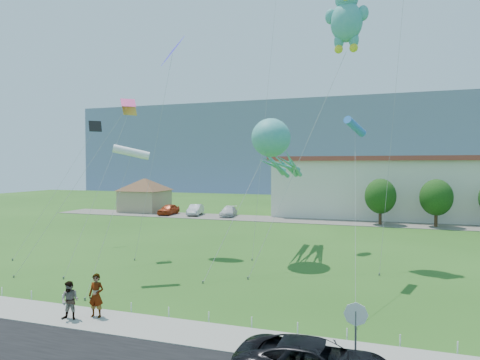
% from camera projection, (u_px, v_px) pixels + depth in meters
% --- Properties ---
extents(ground, '(160.00, 160.00, 0.00)m').
position_uv_depth(ground, '(163.00, 307.00, 21.25)').
color(ground, '#244F16').
rests_on(ground, ground).
extents(sidewalk, '(80.00, 2.50, 0.10)m').
position_uv_depth(sidewalk, '(133.00, 325.00, 18.64)').
color(sidewalk, gray).
rests_on(sidewalk, ground).
extents(parking_strip, '(70.00, 6.00, 0.06)m').
position_uv_depth(parking_strip, '(298.00, 220.00, 54.40)').
color(parking_strip, '#59544C').
rests_on(parking_strip, ground).
extents(hill_ridge, '(160.00, 50.00, 25.00)m').
position_uv_depth(hill_ridge, '(349.00, 148.00, 134.48)').
color(hill_ridge, slate).
rests_on(hill_ridge, ground).
extents(pavilion, '(9.20, 9.20, 5.00)m').
position_uv_depth(pavilion, '(145.00, 192.00, 64.78)').
color(pavilion, tan).
rests_on(pavilion, ground).
extents(stop_sign, '(0.80, 0.07, 2.50)m').
position_uv_depth(stop_sign, '(356.00, 321.00, 14.17)').
color(stop_sign, slate).
rests_on(stop_sign, ground).
extents(rope_fence, '(26.05, 0.05, 0.50)m').
position_uv_depth(rope_fence, '(150.00, 310.00, 20.00)').
color(rope_fence, white).
rests_on(rope_fence, ground).
extents(tree_near, '(3.60, 3.60, 5.47)m').
position_uv_depth(tree_near, '(380.00, 196.00, 50.15)').
color(tree_near, '#3F2B19').
rests_on(tree_near, ground).
extents(tree_mid, '(3.60, 3.60, 5.47)m').
position_uv_depth(tree_mid, '(436.00, 197.00, 48.23)').
color(tree_mid, '#3F2B19').
rests_on(tree_mid, ground).
extents(pedestrian_left, '(0.77, 0.55, 1.98)m').
position_uv_depth(pedestrian_left, '(96.00, 295.00, 19.50)').
color(pedestrian_left, gray).
rests_on(pedestrian_left, sidewalk).
extents(pedestrian_right, '(0.94, 0.78, 1.73)m').
position_uv_depth(pedestrian_right, '(70.00, 300.00, 19.17)').
color(pedestrian_right, gray).
rests_on(pedestrian_right, sidewalk).
extents(parked_car_red, '(1.83, 4.37, 1.48)m').
position_uv_depth(parked_car_red, '(169.00, 209.00, 60.27)').
color(parked_car_red, '#B03A15').
rests_on(parked_car_red, parking_strip).
extents(parked_car_silver, '(2.37, 4.66, 1.47)m').
position_uv_depth(parked_car_silver, '(195.00, 210.00, 59.68)').
color(parked_car_silver, '#B9BAC0').
rests_on(parked_car_silver, parking_strip).
extents(parked_car_white, '(2.50, 4.72, 1.30)m').
position_uv_depth(parked_car_white, '(228.00, 211.00, 58.24)').
color(parked_car_white, silver).
rests_on(parked_car_white, parking_strip).
extents(octopus_kite, '(3.78, 14.79, 10.44)m').
position_uv_depth(octopus_kite, '(276.00, 150.00, 32.59)').
color(octopus_kite, teal).
rests_on(octopus_kite, ground).
extents(teddy_bear_kite, '(6.77, 8.65, 20.21)m').
position_uv_depth(teddy_bear_kite, '(347.00, 17.00, 31.23)').
color(teddy_bear_kite, teal).
rests_on(teddy_bear_kite, ground).
extents(small_kite_black, '(1.66, 9.17, 11.01)m').
position_uv_depth(small_kite_black, '(87.00, 140.00, 37.94)').
color(small_kite_black, black).
rests_on(small_kite_black, ground).
extents(small_kite_blue, '(1.80, 5.26, 17.09)m').
position_uv_depth(small_kite_blue, '(172.00, 55.00, 34.89)').
color(small_kite_blue, '#3528E4').
rests_on(small_kite_blue, ground).
extents(small_kite_white, '(0.50, 5.90, 8.28)m').
position_uv_depth(small_kite_white, '(131.00, 153.00, 26.42)').
color(small_kite_white, white).
rests_on(small_kite_white, ground).
extents(small_kite_yellow, '(1.29, 8.58, 11.88)m').
position_uv_depth(small_kite_yellow, '(123.00, 126.00, 32.67)').
color(small_kite_yellow, gold).
rests_on(small_kite_yellow, ground).
extents(small_kite_pink, '(3.63, 9.03, 12.33)m').
position_uv_depth(small_kite_pink, '(116.00, 121.00, 32.40)').
color(small_kite_pink, '#DF317B').
rests_on(small_kite_pink, ground).
extents(small_kite_cyan, '(0.92, 9.54, 9.84)m').
position_uv_depth(small_kite_cyan, '(355.00, 128.00, 26.09)').
color(small_kite_cyan, blue).
rests_on(small_kite_cyan, ground).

